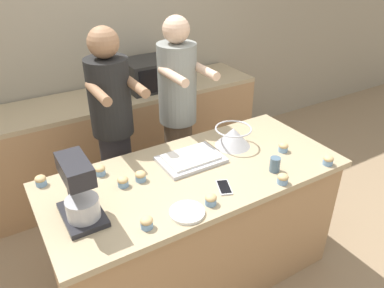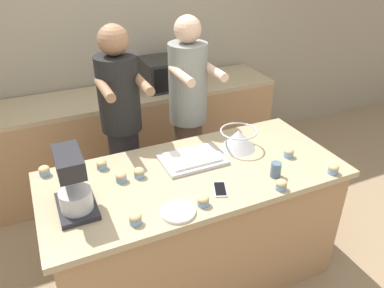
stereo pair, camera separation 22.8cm
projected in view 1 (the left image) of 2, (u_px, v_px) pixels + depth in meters
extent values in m
plane|color=#937A5B|center=(195.00, 272.00, 2.78)|extent=(16.00, 16.00, 0.00)
cube|color=gray|center=(95.00, 38.00, 3.43)|extent=(10.00, 0.06, 2.70)
cube|color=#A87F56|center=(195.00, 228.00, 2.57)|extent=(1.82, 0.80, 0.85)
cube|color=tan|center=(196.00, 175.00, 2.35)|extent=(1.89, 0.85, 0.04)
cube|color=#A87F56|center=(118.00, 141.00, 3.62)|extent=(2.80, 0.60, 0.87)
cube|color=tan|center=(114.00, 97.00, 3.40)|extent=(2.80, 0.60, 0.04)
cylinder|color=#232328|center=(120.00, 184.00, 2.95)|extent=(0.23, 0.23, 0.93)
cylinder|color=black|center=(110.00, 97.00, 2.59)|extent=(0.30, 0.30, 0.55)
sphere|color=#936B4C|center=(103.00, 42.00, 2.40)|extent=(0.21, 0.21, 0.21)
cylinder|color=#936B4C|center=(98.00, 93.00, 2.35)|extent=(0.06, 0.34, 0.06)
cylinder|color=#936B4C|center=(135.00, 86.00, 2.46)|extent=(0.06, 0.34, 0.06)
cylinder|color=brown|center=(179.00, 167.00, 3.20)|extent=(0.23, 0.23, 0.89)
cylinder|color=gray|center=(177.00, 84.00, 2.83)|extent=(0.29, 0.29, 0.61)
sphere|color=#DBB293|center=(176.00, 29.00, 2.63)|extent=(0.20, 0.20, 0.20)
cylinder|color=#DBB293|center=(173.00, 76.00, 2.58)|extent=(0.06, 0.34, 0.06)
cylinder|color=#DBB293|center=(203.00, 70.00, 2.69)|extent=(0.06, 0.34, 0.06)
cube|color=#232328|center=(83.00, 214.00, 1.96)|extent=(0.20, 0.30, 0.03)
cylinder|color=#232328|center=(73.00, 184.00, 1.98)|extent=(0.07, 0.07, 0.23)
cube|color=#232328|center=(75.00, 169.00, 1.81)|extent=(0.13, 0.26, 0.10)
cylinder|color=#BCBCC1|center=(83.00, 208.00, 1.90)|extent=(0.17, 0.17, 0.11)
cone|color=#BCBCC1|center=(233.00, 137.00, 2.60)|extent=(0.25, 0.25, 0.14)
torus|color=#BCBCC1|center=(233.00, 129.00, 2.56)|extent=(0.26, 0.26, 0.01)
cube|color=#BCBCC1|center=(191.00, 160.00, 2.44)|extent=(0.41, 0.28, 0.02)
cube|color=white|center=(191.00, 157.00, 2.43)|extent=(0.33, 0.23, 0.02)
cube|color=black|center=(151.00, 73.00, 3.49)|extent=(0.49, 0.39, 0.27)
cube|color=black|center=(157.00, 80.00, 3.33)|extent=(0.34, 0.01, 0.22)
cube|color=#2D2D2D|center=(178.00, 76.00, 3.43)|extent=(0.10, 0.01, 0.22)
cube|color=silver|center=(224.00, 187.00, 2.19)|extent=(0.12, 0.16, 0.01)
cube|color=black|center=(224.00, 187.00, 2.18)|extent=(0.11, 0.14, 0.00)
cylinder|color=slate|center=(275.00, 164.00, 2.33)|extent=(0.06, 0.06, 0.10)
cylinder|color=white|center=(187.00, 212.00, 1.99)|extent=(0.19, 0.19, 0.02)
cylinder|color=#759EC6|center=(147.00, 225.00, 1.89)|extent=(0.06, 0.06, 0.04)
ellipsoid|color=tan|center=(146.00, 221.00, 1.88)|extent=(0.07, 0.07, 0.04)
cylinder|color=#759EC6|center=(141.00, 178.00, 2.25)|extent=(0.06, 0.06, 0.04)
ellipsoid|color=tan|center=(140.00, 174.00, 2.23)|extent=(0.07, 0.07, 0.04)
cylinder|color=#759EC6|center=(283.00, 149.00, 2.55)|extent=(0.06, 0.06, 0.04)
ellipsoid|color=tan|center=(283.00, 146.00, 2.54)|extent=(0.07, 0.07, 0.04)
cylinder|color=#759EC6|center=(123.00, 184.00, 2.20)|extent=(0.06, 0.06, 0.04)
ellipsoid|color=tan|center=(123.00, 180.00, 2.19)|extent=(0.07, 0.07, 0.04)
cylinder|color=#759EC6|center=(100.00, 172.00, 2.30)|extent=(0.06, 0.06, 0.04)
ellipsoid|color=tan|center=(100.00, 168.00, 2.29)|extent=(0.07, 0.07, 0.04)
cylinder|color=#759EC6|center=(41.00, 183.00, 2.21)|extent=(0.06, 0.06, 0.04)
ellipsoid|color=tan|center=(40.00, 179.00, 2.19)|extent=(0.07, 0.07, 0.04)
cylinder|color=#759EC6|center=(328.00, 162.00, 2.40)|extent=(0.06, 0.06, 0.04)
ellipsoid|color=tan|center=(329.00, 158.00, 2.39)|extent=(0.07, 0.07, 0.04)
cylinder|color=#759EC6|center=(282.00, 181.00, 2.22)|extent=(0.06, 0.06, 0.04)
ellipsoid|color=tan|center=(283.00, 177.00, 2.21)|extent=(0.07, 0.07, 0.04)
cylinder|color=#759EC6|center=(211.00, 202.00, 2.05)|extent=(0.06, 0.06, 0.04)
ellipsoid|color=tan|center=(211.00, 198.00, 2.04)|extent=(0.07, 0.07, 0.04)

